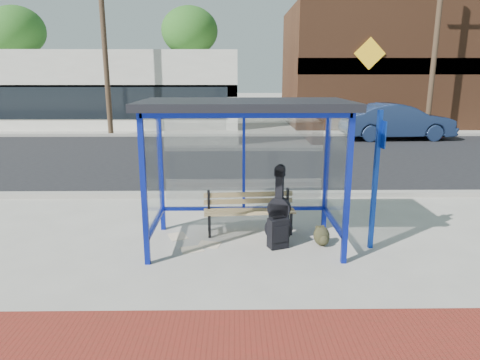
{
  "coord_description": "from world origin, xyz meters",
  "views": [
    {
      "loc": [
        -0.17,
        -6.81,
        2.82
      ],
      "look_at": [
        -0.08,
        0.2,
        1.08
      ],
      "focal_mm": 32.0,
      "sensor_mm": 36.0,
      "label": 1
    }
  ],
  "objects_px": {
    "suitcase": "(278,233)",
    "fire_hydrant": "(451,127)",
    "backpack": "(322,236)",
    "parked_car": "(397,121)",
    "guitar_bag": "(279,216)",
    "bench": "(249,209)"
  },
  "relations": [
    {
      "from": "suitcase",
      "to": "backpack",
      "type": "relative_size",
      "value": 1.64
    },
    {
      "from": "parked_car",
      "to": "fire_hydrant",
      "type": "height_order",
      "value": "parked_car"
    },
    {
      "from": "bench",
      "to": "parked_car",
      "type": "bearing_deg",
      "value": 54.22
    },
    {
      "from": "backpack",
      "to": "suitcase",
      "type": "bearing_deg",
      "value": 172.58
    },
    {
      "from": "bench",
      "to": "fire_hydrant",
      "type": "xyz_separation_m",
      "value": [
        10.07,
        12.81,
        -0.07
      ]
    },
    {
      "from": "bench",
      "to": "parked_car",
      "type": "xyz_separation_m",
      "value": [
        6.93,
        11.41,
        0.35
      ]
    },
    {
      "from": "backpack",
      "to": "fire_hydrant",
      "type": "relative_size",
      "value": 0.49
    },
    {
      "from": "backpack",
      "to": "fire_hydrant",
      "type": "height_order",
      "value": "fire_hydrant"
    },
    {
      "from": "backpack",
      "to": "fire_hydrant",
      "type": "distance_m",
      "value": 16.13
    },
    {
      "from": "bench",
      "to": "suitcase",
      "type": "height_order",
      "value": "bench"
    },
    {
      "from": "suitcase",
      "to": "backpack",
      "type": "height_order",
      "value": "suitcase"
    },
    {
      "from": "suitcase",
      "to": "fire_hydrant",
      "type": "bearing_deg",
      "value": 33.26
    },
    {
      "from": "bench",
      "to": "backpack",
      "type": "xyz_separation_m",
      "value": [
        1.21,
        -0.67,
        -0.28
      ]
    },
    {
      "from": "bench",
      "to": "backpack",
      "type": "bearing_deg",
      "value": -33.55
    },
    {
      "from": "backpack",
      "to": "parked_car",
      "type": "distance_m",
      "value": 13.38
    },
    {
      "from": "guitar_bag",
      "to": "parked_car",
      "type": "relative_size",
      "value": 0.27
    },
    {
      "from": "guitar_bag",
      "to": "fire_hydrant",
      "type": "xyz_separation_m",
      "value": [
        9.57,
        13.29,
        -0.1
      ]
    },
    {
      "from": "fire_hydrant",
      "to": "parked_car",
      "type": "bearing_deg",
      "value": -156.0
    },
    {
      "from": "guitar_bag",
      "to": "bench",
      "type": "bearing_deg",
      "value": 154.7
    },
    {
      "from": "backpack",
      "to": "fire_hydrant",
      "type": "xyz_separation_m",
      "value": [
        8.86,
        13.48,
        0.21
      ]
    },
    {
      "from": "bench",
      "to": "parked_car",
      "type": "distance_m",
      "value": 13.35
    },
    {
      "from": "suitcase",
      "to": "parked_car",
      "type": "height_order",
      "value": "parked_car"
    }
  ]
}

